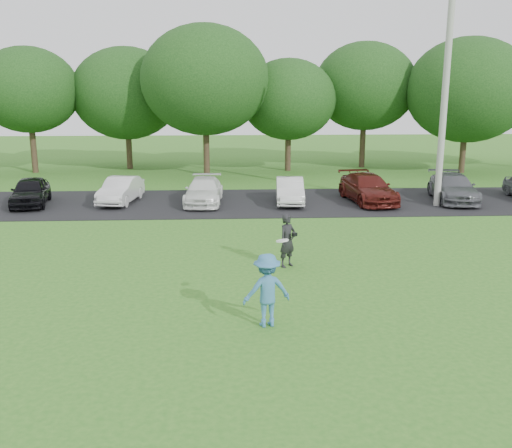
{
  "coord_description": "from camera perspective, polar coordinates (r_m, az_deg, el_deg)",
  "views": [
    {
      "loc": [
        -0.82,
        -12.28,
        5.12
      ],
      "look_at": [
        0.0,
        3.5,
        1.3
      ],
      "focal_mm": 40.0,
      "sensor_mm": 36.0,
      "label": 1
    }
  ],
  "objects": [
    {
      "name": "tree_row",
      "position": [
        35.12,
        0.86,
        13.24
      ],
      "size": [
        42.39,
        9.85,
        8.64
      ],
      "color": "#38281C",
      "rests_on": "ground"
    },
    {
      "name": "camera_bystander",
      "position": [
        16.51,
        3.17,
        -1.66
      ],
      "size": [
        0.68,
        0.65,
        1.56
      ],
      "color": "black",
      "rests_on": "ground"
    },
    {
      "name": "ground",
      "position": [
        13.33,
        0.79,
        -9.0
      ],
      "size": [
        100.0,
        100.0,
        0.0
      ],
      "primitive_type": "plane",
      "color": "#2F6F1F",
      "rests_on": "ground"
    },
    {
      "name": "parking_lot",
      "position": [
        25.8,
        -1.09,
        2.18
      ],
      "size": [
        32.0,
        6.5,
        0.03
      ],
      "primitive_type": "cube",
      "color": "black",
      "rests_on": "ground"
    },
    {
      "name": "parked_cars",
      "position": [
        25.57,
        0.39,
        3.46
      ],
      "size": [
        27.81,
        4.46,
        1.24
      ],
      "color": "black",
      "rests_on": "parking_lot"
    },
    {
      "name": "utility_pole",
      "position": [
        25.81,
        18.47,
        13.55
      ],
      "size": [
        0.28,
        0.28,
        10.81
      ],
      "primitive_type": "cylinder",
      "color": "#A7A7A2",
      "rests_on": "ground"
    },
    {
      "name": "frisbee_player",
      "position": [
        12.45,
        1.1,
        -6.62
      ],
      "size": [
        1.16,
        0.83,
        1.96
      ],
      "color": "teal",
      "rests_on": "ground"
    }
  ]
}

